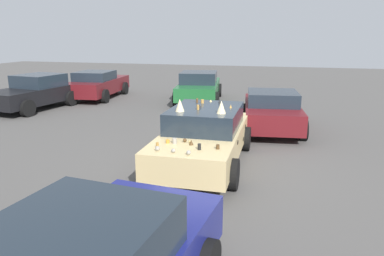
{
  "coord_description": "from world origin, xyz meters",
  "views": [
    {
      "loc": [
        -8.34,
        -1.96,
        3.11
      ],
      "look_at": [
        0.0,
        0.3,
        0.9
      ],
      "focal_mm": 33.97,
      "sensor_mm": 36.0,
      "label": 1
    }
  ],
  "objects_px": {
    "art_car_decorated": "(204,136)",
    "parked_sedan_behind_left": "(271,110)",
    "parked_sedan_far_left": "(98,84)",
    "parked_sedan_behind_right": "(199,86)",
    "parked_sedan_near_left": "(35,92)"
  },
  "relations": [
    {
      "from": "parked_sedan_behind_right",
      "to": "parked_sedan_behind_left",
      "type": "bearing_deg",
      "value": -150.43
    },
    {
      "from": "art_car_decorated",
      "to": "parked_sedan_behind_right",
      "type": "relative_size",
      "value": 0.93
    },
    {
      "from": "parked_sedan_near_left",
      "to": "parked_sedan_behind_left",
      "type": "height_order",
      "value": "parked_sedan_near_left"
    },
    {
      "from": "art_car_decorated",
      "to": "parked_sedan_far_left",
      "type": "height_order",
      "value": "art_car_decorated"
    },
    {
      "from": "art_car_decorated",
      "to": "parked_sedan_behind_right",
      "type": "distance_m",
      "value": 8.86
    },
    {
      "from": "parked_sedan_behind_right",
      "to": "parked_sedan_behind_left",
      "type": "xyz_separation_m",
      "value": [
        -4.69,
        -3.69,
        -0.04
      ]
    },
    {
      "from": "parked_sedan_behind_right",
      "to": "parked_sedan_near_left",
      "type": "height_order",
      "value": "parked_sedan_near_left"
    },
    {
      "from": "parked_sedan_far_left",
      "to": "parked_sedan_near_left",
      "type": "bearing_deg",
      "value": 153.77
    },
    {
      "from": "art_car_decorated",
      "to": "parked_sedan_behind_left",
      "type": "relative_size",
      "value": 1.06
    },
    {
      "from": "parked_sedan_behind_left",
      "to": "parked_sedan_far_left",
      "type": "height_order",
      "value": "parked_sedan_far_left"
    },
    {
      "from": "parked_sedan_near_left",
      "to": "parked_sedan_far_left",
      "type": "xyz_separation_m",
      "value": [
        3.21,
        -1.21,
        -0.03
      ]
    },
    {
      "from": "parked_sedan_behind_left",
      "to": "art_car_decorated",
      "type": "bearing_deg",
      "value": 152.78
    },
    {
      "from": "art_car_decorated",
      "to": "parked_sedan_behind_left",
      "type": "height_order",
      "value": "art_car_decorated"
    },
    {
      "from": "art_car_decorated",
      "to": "parked_sedan_behind_right",
      "type": "height_order",
      "value": "art_car_decorated"
    },
    {
      "from": "art_car_decorated",
      "to": "parked_sedan_far_left",
      "type": "bearing_deg",
      "value": -138.59
    }
  ]
}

